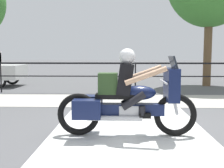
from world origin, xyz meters
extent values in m
plane|color=#565659|center=(0.00, 0.00, 0.00)|extent=(120.00, 120.00, 0.00)
cube|color=#B7B2A8|center=(0.00, 3.40, 0.01)|extent=(44.00, 2.40, 0.01)
cube|color=silver|center=(-0.39, -0.20, 0.00)|extent=(2.91, 6.00, 0.01)
cube|color=black|center=(0.00, 5.11, 1.12)|extent=(36.00, 0.04, 0.06)
cube|color=black|center=(0.00, 5.11, 0.63)|extent=(36.00, 0.03, 0.04)
cylinder|color=black|center=(-5.10, 5.11, 0.57)|extent=(0.05, 0.05, 1.15)
cylinder|color=black|center=(0.00, 5.11, 0.57)|extent=(0.05, 0.05, 1.15)
torus|color=black|center=(0.42, -0.42, 0.38)|extent=(0.76, 0.11, 0.76)
torus|color=black|center=(-1.32, -0.42, 0.38)|extent=(0.76, 0.11, 0.76)
cube|color=#141E47|center=(-0.45, -0.42, 0.48)|extent=(1.32, 0.22, 0.20)
cube|color=silver|center=(-0.41, -0.42, 0.43)|extent=(0.34, 0.26, 0.26)
ellipsoid|color=#141E47|center=(-0.24, -0.42, 0.78)|extent=(0.62, 0.30, 0.26)
cube|color=black|center=(-0.62, -0.42, 0.72)|extent=(0.76, 0.28, 0.08)
cube|color=#141E47|center=(0.34, -0.42, 0.93)|extent=(0.20, 0.60, 0.58)
cube|color=#1E232B|center=(0.36, -0.42, 1.32)|extent=(0.10, 0.51, 0.24)
cylinder|color=silver|center=(0.20, -0.42, 0.98)|extent=(0.04, 0.70, 0.04)
cylinder|color=silver|center=(-0.66, -0.58, 0.35)|extent=(0.95, 0.09, 0.09)
cube|color=#141E47|center=(-1.14, -0.66, 0.53)|extent=(0.48, 0.28, 0.32)
cube|color=#141E47|center=(-1.14, -0.18, 0.53)|extent=(0.48, 0.28, 0.32)
cylinder|color=silver|center=(0.39, -0.42, 0.66)|extent=(0.19, 0.06, 0.54)
cube|color=black|center=(-0.48, -0.42, 1.02)|extent=(0.31, 0.36, 0.57)
sphere|color=tan|center=(-0.44, -0.42, 1.40)|extent=(0.23, 0.23, 0.23)
sphere|color=silver|center=(-0.44, -0.42, 1.42)|extent=(0.29, 0.29, 0.29)
cylinder|color=black|center=(-0.33, -0.57, 0.66)|extent=(0.44, 0.13, 0.34)
cylinder|color=black|center=(-0.18, -0.57, 0.49)|extent=(0.11, 0.11, 0.17)
cube|color=black|center=(-0.13, -0.57, 0.40)|extent=(0.20, 0.10, 0.09)
cylinder|color=black|center=(-0.33, -0.27, 0.66)|extent=(0.44, 0.13, 0.34)
cylinder|color=black|center=(-0.18, -0.27, 0.49)|extent=(0.11, 0.11, 0.17)
cube|color=black|center=(-0.13, -0.27, 0.40)|extent=(0.20, 0.10, 0.09)
cylinder|color=tan|center=(-0.14, -0.72, 1.10)|extent=(0.71, 0.09, 0.33)
cylinder|color=tan|center=(-0.14, -0.12, 1.10)|extent=(0.71, 0.09, 0.33)
cube|color=#2D4723|center=(-0.78, -0.42, 0.94)|extent=(0.34, 0.28, 0.38)
torus|color=black|center=(-5.75, 7.88, 0.34)|extent=(0.69, 0.11, 0.69)
cylinder|color=brown|center=(3.41, 7.61, 1.60)|extent=(0.36, 0.36, 3.19)
camera|label=1|loc=(-0.57, -5.36, 1.47)|focal=45.00mm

